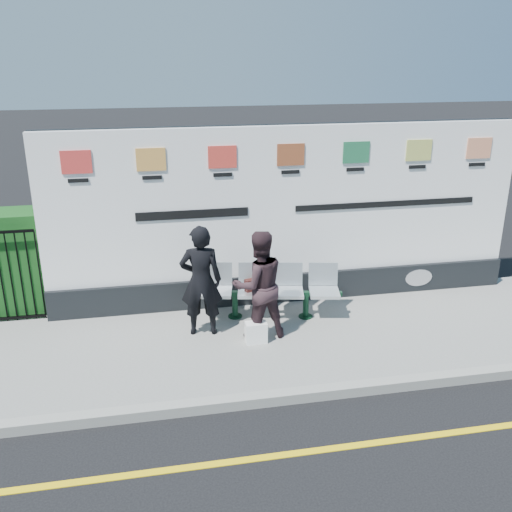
{
  "coord_description": "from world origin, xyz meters",
  "views": [
    {
      "loc": [
        -1.78,
        -5.05,
        4.28
      ],
      "look_at": [
        -0.2,
        3.06,
        1.25
      ],
      "focal_mm": 40.0,
      "sensor_mm": 36.0,
      "label": 1
    }
  ],
  "objects_px": {
    "bench": "(270,304)",
    "woman_right": "(259,285)",
    "billboard": "(288,228)",
    "woman_left": "(201,281)"
  },
  "relations": [
    {
      "from": "bench",
      "to": "woman_right",
      "type": "bearing_deg",
      "value": -106.02
    },
    {
      "from": "billboard",
      "to": "bench",
      "type": "relative_size",
      "value": 3.63
    },
    {
      "from": "billboard",
      "to": "woman_right",
      "type": "bearing_deg",
      "value": -120.76
    },
    {
      "from": "bench",
      "to": "woman_right",
      "type": "height_order",
      "value": "woman_right"
    },
    {
      "from": "woman_right",
      "to": "woman_left",
      "type": "bearing_deg",
      "value": -27.71
    },
    {
      "from": "billboard",
      "to": "woman_left",
      "type": "distance_m",
      "value": 1.92
    },
    {
      "from": "billboard",
      "to": "woman_left",
      "type": "height_order",
      "value": "billboard"
    },
    {
      "from": "billboard",
      "to": "woman_left",
      "type": "bearing_deg",
      "value": -148.04
    },
    {
      "from": "billboard",
      "to": "woman_right",
      "type": "distance_m",
      "value": 1.54
    },
    {
      "from": "bench",
      "to": "woman_left",
      "type": "xyz_separation_m",
      "value": [
        -1.15,
        -0.33,
        0.63
      ]
    }
  ]
}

